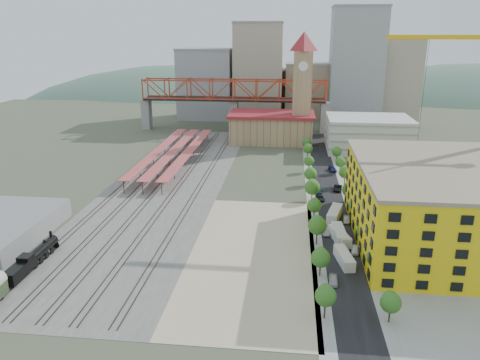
# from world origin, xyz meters

# --- Properties ---
(ground) EXTENTS (400.00, 400.00, 0.00)m
(ground) POSITION_xyz_m (0.00, 0.00, 0.00)
(ground) COLOR #474C38
(ground) RESTS_ON ground
(ballast_strip) EXTENTS (36.00, 165.00, 0.06)m
(ballast_strip) POSITION_xyz_m (-36.00, 17.50, 0.03)
(ballast_strip) COLOR #605E59
(ballast_strip) RESTS_ON ground
(dirt_lot) EXTENTS (28.00, 67.00, 0.06)m
(dirt_lot) POSITION_xyz_m (-4.00, -31.50, 0.03)
(dirt_lot) COLOR tan
(dirt_lot) RESTS_ON ground
(street_asphalt) EXTENTS (12.00, 170.00, 0.06)m
(street_asphalt) POSITION_xyz_m (16.00, 15.00, 0.03)
(street_asphalt) COLOR black
(street_asphalt) RESTS_ON ground
(sidewalk_west) EXTENTS (3.00, 170.00, 0.04)m
(sidewalk_west) POSITION_xyz_m (10.50, 15.00, 0.02)
(sidewalk_west) COLOR gray
(sidewalk_west) RESTS_ON ground
(sidewalk_east) EXTENTS (3.00, 170.00, 0.04)m
(sidewalk_east) POSITION_xyz_m (21.50, 15.00, 0.02)
(sidewalk_east) COLOR gray
(sidewalk_east) RESTS_ON ground
(construction_pad) EXTENTS (50.00, 90.00, 0.06)m
(construction_pad) POSITION_xyz_m (45.00, -20.00, 0.03)
(construction_pad) COLOR gray
(construction_pad) RESTS_ON ground
(rail_tracks) EXTENTS (26.56, 160.00, 0.18)m
(rail_tracks) POSITION_xyz_m (-37.80, 17.50, 0.15)
(rail_tracks) COLOR #382B23
(rail_tracks) RESTS_ON ground
(platform_canopies) EXTENTS (16.00, 80.00, 4.12)m
(platform_canopies) POSITION_xyz_m (-41.00, 45.00, 3.99)
(platform_canopies) COLOR #CD534E
(platform_canopies) RESTS_ON ground
(station_hall) EXTENTS (38.00, 24.00, 13.10)m
(station_hall) POSITION_xyz_m (-5.00, 82.00, 6.67)
(station_hall) COLOR tan
(station_hall) RESTS_ON ground
(clock_tower) EXTENTS (12.00, 12.00, 52.00)m
(clock_tower) POSITION_xyz_m (8.00, 79.99, 28.70)
(clock_tower) COLOR tan
(clock_tower) RESTS_ON ground
(parking_garage) EXTENTS (34.00, 26.00, 14.00)m
(parking_garage) POSITION_xyz_m (36.00, 70.00, 7.00)
(parking_garage) COLOR silver
(parking_garage) RESTS_ON ground
(truss_bridge) EXTENTS (94.00, 9.60, 25.60)m
(truss_bridge) POSITION_xyz_m (-25.00, 105.00, 18.86)
(truss_bridge) COLOR gray
(truss_bridge) RESTS_ON ground
(construction_building) EXTENTS (44.60, 50.60, 18.80)m
(construction_building) POSITION_xyz_m (42.00, -20.00, 9.41)
(construction_building) COLOR yellow
(construction_building) RESTS_ON ground
(street_trees) EXTENTS (15.40, 124.40, 8.00)m
(street_trees) POSITION_xyz_m (16.00, 5.00, 0.00)
(street_trees) COLOR #28621D
(street_trees) RESTS_ON ground
(skyline) EXTENTS (133.00, 46.00, 60.00)m
(skyline) POSITION_xyz_m (7.47, 142.31, 22.81)
(skyline) COLOR #9EA0A3
(skyline) RESTS_ON ground
(distant_hills) EXTENTS (647.00, 264.00, 227.00)m
(distant_hills) POSITION_xyz_m (45.28, 260.00, -79.54)
(distant_hills) COLOR #4C6B59
(distant_hills) RESTS_ON ground
(locomotive) EXTENTS (2.59, 20.01, 5.00)m
(locomotive) POSITION_xyz_m (-50.00, -42.17, 1.87)
(locomotive) COLOR black
(locomotive) RESTS_ON ground
(site_trailer_a) EXTENTS (3.99, 9.38, 2.49)m
(site_trailer_a) POSITION_xyz_m (16.00, -33.88, 1.24)
(site_trailer_a) COLOR silver
(site_trailer_a) RESTS_ON ground
(site_trailer_b) EXTENTS (5.00, 9.65, 2.55)m
(site_trailer_b) POSITION_xyz_m (16.00, -22.64, 1.28)
(site_trailer_b) COLOR silver
(site_trailer_b) RESTS_ON ground
(site_trailer_c) EXTENTS (3.33, 10.24, 2.76)m
(site_trailer_c) POSITION_xyz_m (16.00, -21.94, 1.38)
(site_trailer_c) COLOR silver
(site_trailer_c) RESTS_ON ground
(site_trailer_d) EXTENTS (5.16, 10.71, 2.84)m
(site_trailer_d) POSITION_xyz_m (16.00, -8.71, 1.42)
(site_trailer_d) COLOR silver
(site_trailer_d) RESTS_ON ground
(car_0) EXTENTS (2.11, 4.58, 1.52)m
(car_0) POSITION_xyz_m (13.00, -42.77, 0.76)
(car_0) COLOR #B8B8B8
(car_0) RESTS_ON ground
(car_1) EXTENTS (1.94, 4.78, 1.54)m
(car_1) POSITION_xyz_m (13.00, -18.81, 0.77)
(car_1) COLOR gray
(car_1) RESTS_ON ground
(car_2) EXTENTS (2.84, 5.03, 1.33)m
(car_2) POSITION_xyz_m (13.00, 5.70, 0.66)
(car_2) COLOR black
(car_2) RESTS_ON ground
(car_3) EXTENTS (2.47, 4.76, 1.32)m
(car_3) POSITION_xyz_m (13.00, 12.02, 0.66)
(car_3) COLOR navy
(car_3) RESTS_ON ground
(car_4) EXTENTS (2.20, 4.44, 1.45)m
(car_4) POSITION_xyz_m (19.00, -28.48, 0.73)
(car_4) COLOR white
(car_4) RESTS_ON ground
(car_5) EXTENTS (2.13, 4.74, 1.51)m
(car_5) POSITION_xyz_m (19.00, -10.51, 0.76)
(car_5) COLOR gray
(car_5) RESTS_ON ground
(car_6) EXTENTS (3.25, 5.84, 1.55)m
(car_6) POSITION_xyz_m (19.00, 15.21, 0.77)
(car_6) COLOR black
(car_6) RESTS_ON ground
(car_7) EXTENTS (3.06, 5.78, 1.60)m
(car_7) POSITION_xyz_m (19.00, 36.86, 0.80)
(car_7) COLOR navy
(car_7) RESTS_ON ground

